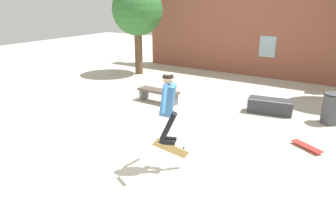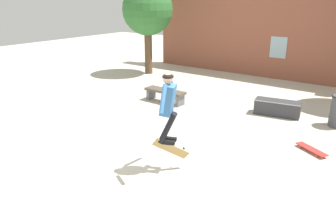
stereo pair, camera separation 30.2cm
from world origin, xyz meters
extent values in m
plane|color=beige|center=(0.00, 0.00, 0.00)|extent=(40.00, 40.00, 0.00)
cube|color=#93513D|center=(0.00, 9.48, 1.75)|extent=(13.43, 0.40, 3.50)
cube|color=#99B7C6|center=(-0.53, 9.27, 1.37)|extent=(0.70, 0.02, 0.90)
cylinder|color=brown|center=(-5.75, 6.85, 1.02)|extent=(0.35, 0.35, 2.03)
sphere|color=#337033|center=(-5.75, 6.85, 2.88)|extent=(2.25, 2.25, 2.25)
cube|color=brown|center=(-2.44, 3.69, 0.40)|extent=(1.50, 0.47, 0.08)
cube|color=slate|center=(-3.06, 3.70, 0.18)|extent=(0.13, 0.38, 0.36)
cube|color=slate|center=(-1.81, 3.67, 0.18)|extent=(0.13, 0.38, 0.36)
cube|color=#38383D|center=(1.10, 4.66, 0.23)|extent=(1.39, 0.68, 0.47)
cube|color=#B7B7BC|center=(1.14, 4.43, 0.46)|extent=(1.31, 0.25, 0.02)
cube|color=teal|center=(0.36, 0.01, 1.53)|extent=(0.41, 0.43, 0.63)
sphere|color=tan|center=(0.36, 0.01, 1.96)|extent=(0.28, 0.28, 0.21)
ellipsoid|color=black|center=(0.36, 0.01, 1.99)|extent=(0.29, 0.29, 0.12)
cylinder|color=black|center=(0.33, 0.09, 0.96)|extent=(0.41, 0.17, 0.65)
cube|color=black|center=(0.36, 0.10, 0.66)|extent=(0.28, 0.19, 0.07)
cylinder|color=black|center=(0.40, -0.07, 0.96)|extent=(0.35, 0.32, 0.65)
cube|color=black|center=(0.43, -0.06, 0.66)|extent=(0.28, 0.19, 0.07)
cylinder|color=teal|center=(0.21, 0.37, 1.67)|extent=(0.23, 0.40, 0.50)
cylinder|color=teal|center=(0.52, -0.35, 1.67)|extent=(0.23, 0.40, 0.50)
cube|color=#AD894C|center=(0.43, 0.02, 0.49)|extent=(0.57, 0.56, 0.57)
cylinder|color=black|center=(0.61, 0.23, 0.46)|extent=(0.07, 0.08, 0.06)
cylinder|color=black|center=(0.48, 0.21, 0.29)|extent=(0.07, 0.08, 0.06)
cylinder|color=black|center=(0.34, -0.09, 0.72)|extent=(0.07, 0.08, 0.06)
cylinder|color=black|center=(0.20, -0.12, 0.54)|extent=(0.07, 0.08, 0.06)
cube|color=red|center=(2.60, 2.64, 0.07)|extent=(0.80, 0.59, 0.02)
cylinder|color=#DB3D33|center=(2.33, 2.67, 0.03)|extent=(0.05, 0.04, 0.05)
cylinder|color=#DB3D33|center=(2.44, 2.86, 0.03)|extent=(0.05, 0.04, 0.05)
cylinder|color=#DB3D33|center=(2.76, 2.41, 0.03)|extent=(0.05, 0.04, 0.05)
cylinder|color=#DB3D33|center=(2.87, 2.61, 0.03)|extent=(0.05, 0.04, 0.05)
camera|label=1|loc=(3.71, -5.10, 3.44)|focal=35.00mm
camera|label=2|loc=(3.96, -4.92, 3.44)|focal=35.00mm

